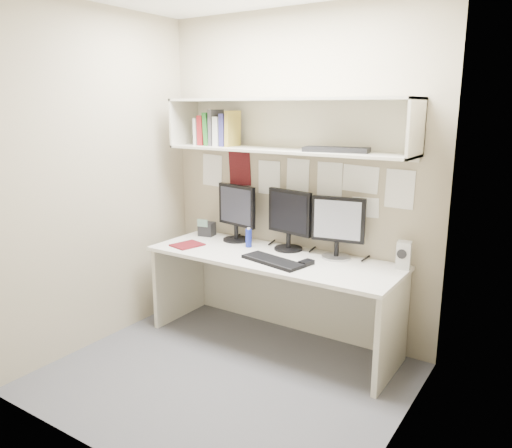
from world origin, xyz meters
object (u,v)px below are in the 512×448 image
Objects in this scene: monitor_center at (289,218)px; speaker at (404,255)px; desk at (273,299)px; monitor_left at (237,211)px; monitor_right at (338,225)px; keyboard at (273,261)px; maroon_notebook at (187,245)px; desk_phone at (207,229)px.

monitor_center is 2.49× the size of speaker.
speaker is (0.94, 0.25, 0.46)m from desk.
monitor_left is 0.52m from monitor_center.
speaker reaches higher than desk.
desk is at bearing -84.18° from monitor_center.
monitor_right reaches higher than keyboard.
monitor_right is at bearing 60.17° from keyboard.
monitor_center is 0.94m from speaker.
monitor_left is 2.02× the size of maroon_notebook.
monitor_left reaches higher than speaker.
maroon_notebook is at bearing -89.24° from desk_phone.
monitor_left is (-0.50, 0.22, 0.63)m from desk.
desk_phone is at bearing 115.51° from maroon_notebook.
desk is 0.83m from monitor_left.
keyboard is at bearing -21.04° from monitor_left.
desk_phone reaches higher than keyboard.
desk_phone is (-1.76, -0.04, -0.04)m from speaker.
monitor_center is at bearing 11.31° from monitor_left.
maroon_notebook is (-1.68, -0.39, -0.09)m from speaker.
monitor_center is 3.05× the size of desk_phone.
desk_phone is at bearing 165.93° from desk.
keyboard is at bearing -59.22° from desk.
keyboard is 0.94m from speaker.
speaker is 1.23× the size of desk_phone.
monitor_right is (0.42, 0.00, -0.01)m from monitor_center.
speaker is at bearing 38.15° from keyboard.
maroon_notebook is at bearing -173.24° from monitor_right.
monitor_right is (0.44, 0.22, 0.62)m from desk.
monitor_center is 0.42m from monitor_right.
monitor_right is at bearing 26.60° from desk.
monitor_right is at bearing -10.45° from desk_phone.
desk_phone is at bearing 171.25° from speaker.
desk_phone is (-0.91, 0.36, 0.05)m from keyboard.
keyboard is at bearing -143.25° from monitor_right.
speaker is (1.44, 0.03, -0.16)m from monitor_left.
desk is 8.37× the size of maroon_notebook.
desk is 1.08m from speaker.
monitor_left is 0.38m from desk_phone.
monitor_right reaches higher than desk_phone.
maroon_notebook is at bearing -143.69° from monitor_center.
desk is 4.15× the size of monitor_left.
monitor_right is 2.96× the size of desk_phone.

